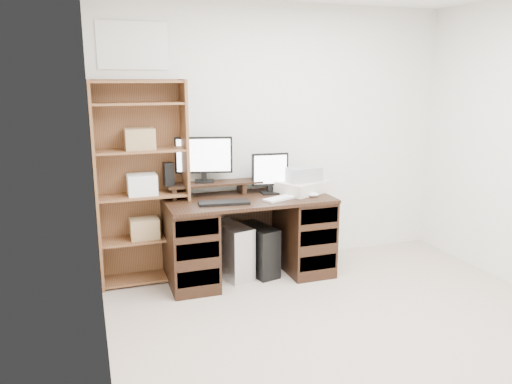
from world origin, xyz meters
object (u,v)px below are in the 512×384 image
printer (302,187)px  tower_black (258,250)px  monitor_small (270,172)px  monitor_wide (204,157)px  desk (249,236)px  bookshelf (142,182)px  tower_silver (231,250)px

printer → tower_black: bearing=156.5°
monitor_small → printer: bearing=-7.6°
monitor_wide → tower_black: size_ratio=1.05×
desk → printer: printer is taller
monitor_wide → bookshelf: bearing=-161.3°
bookshelf → monitor_small: bearing=-5.2°
bookshelf → printer: bearing=-6.8°
tower_silver → tower_black: tower_silver is taller
desk → tower_black: bearing=14.5°
monitor_wide → desk: bearing=-23.9°
monitor_small → tower_black: monitor_small is taller
tower_black → monitor_wide: bearing=138.7°
desk → monitor_wide: (-0.34, 0.26, 0.71)m
bookshelf → monitor_wide: bearing=5.1°
bookshelf → desk: bearing=-13.1°
printer → tower_silver: printer is taller
monitor_wide → printer: (0.90, -0.23, -0.30)m
desk → tower_silver: (-0.15, 0.06, -0.14)m
monitor_wide → printer: 0.97m
printer → monitor_wide: bearing=141.0°
desk → tower_silver: 0.22m
desk → printer: size_ratio=3.37×
desk → monitor_wide: 0.84m
desk → monitor_small: bearing=23.3°
monitor_small → tower_black: bearing=-145.5°
desk → monitor_small: 0.63m
tower_black → desk: bearing=-179.1°
desk → bookshelf: 1.08m
monitor_small → printer: 0.35m
monitor_wide → printer: bearing=-0.6°
monitor_small → bookshelf: size_ratio=0.21×
printer → desk: bearing=159.1°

